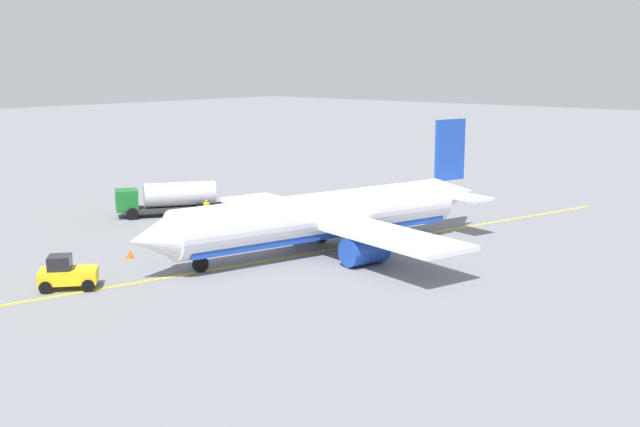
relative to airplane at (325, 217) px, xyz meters
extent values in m
plane|color=slate|center=(0.49, -0.12, -2.63)|extent=(400.00, 400.00, 0.00)
cylinder|color=white|center=(0.49, -0.12, 0.17)|extent=(24.77, 9.23, 3.61)
cube|color=#1E47B7|center=(0.49, -0.12, -0.82)|extent=(23.29, 8.28, 1.01)
cone|color=white|center=(13.78, -3.29, 0.17)|extent=(4.13, 4.17, 3.47)
cone|color=white|center=(-13.47, 3.22, 0.54)|extent=(5.37, 4.10, 3.07)
cube|color=#1E47B7|center=(-12.81, 3.06, 4.38)|extent=(3.20, 1.09, 5.20)
cube|color=white|center=(-12.81, 3.06, 0.57)|extent=(4.29, 8.73, 0.24)
cube|color=white|center=(-0.49, 0.12, -0.28)|extent=(10.84, 26.95, 0.36)
cylinder|color=#1E47B7|center=(1.50, 4.99, -1.53)|extent=(3.60, 2.79, 2.10)
cylinder|color=#1E47B7|center=(-0.92, -5.13, -1.53)|extent=(3.60, 2.79, 2.10)
cylinder|color=#4C4C51|center=(10.46, -2.50, -1.50)|extent=(0.24, 0.24, 1.17)
cylinder|color=black|center=(10.46, -2.50, -2.08)|extent=(1.16, 0.64, 1.10)
cylinder|color=#4C4C51|center=(-0.85, 2.88, -1.50)|extent=(0.24, 0.24, 1.17)
cylinder|color=black|center=(-0.85, 2.88, -2.08)|extent=(1.16, 0.64, 1.10)
cylinder|color=#4C4C51|center=(-2.06, -2.18, -1.50)|extent=(0.24, 0.24, 1.17)
cylinder|color=black|center=(-2.06, -2.18, -2.08)|extent=(1.16, 0.64, 1.10)
cube|color=#2D2D33|center=(-1.67, -20.43, -1.93)|extent=(9.34, 7.22, 0.30)
cube|color=#196B28|center=(1.98, -22.77, -0.98)|extent=(2.98, 3.10, 2.00)
cube|color=black|center=(2.74, -23.25, -0.58)|extent=(1.21, 1.77, 0.90)
cylinder|color=silver|center=(-2.18, -20.10, -0.63)|extent=(6.87, 5.54, 2.30)
cylinder|color=black|center=(2.32, -21.50, -2.08)|extent=(1.12, 0.89, 1.10)
cylinder|color=black|center=(0.97, -23.60, -2.08)|extent=(1.12, 0.89, 1.10)
cylinder|color=black|center=(-2.97, -18.11, -2.08)|extent=(1.12, 0.89, 1.10)
cylinder|color=black|center=(-4.32, -20.22, -2.08)|extent=(1.12, 0.89, 1.10)
cube|color=yellow|center=(18.72, -5.78, -1.78)|extent=(4.05, 3.83, 0.90)
cube|color=black|center=(19.11, -6.10, -0.88)|extent=(2.10, 2.13, 0.90)
cylinder|color=black|center=(17.09, -5.72, -2.23)|extent=(0.81, 0.74, 0.80)
cylinder|color=black|center=(18.36, -4.18, -2.23)|extent=(0.81, 0.74, 0.80)
cylinder|color=black|center=(19.09, -7.38, -2.23)|extent=(0.81, 0.74, 0.80)
cylinder|color=black|center=(20.36, -5.83, -2.23)|extent=(0.81, 0.74, 0.80)
cube|color=navy|center=(-2.89, -17.11, -2.21)|extent=(0.42, 0.50, 0.85)
cube|color=yellow|center=(-2.89, -17.11, -1.48)|extent=(0.47, 0.59, 0.60)
sphere|color=tan|center=(-2.89, -17.11, -1.04)|extent=(0.24, 0.24, 0.24)
cone|color=#F2590F|center=(11.31, -9.50, -2.31)|extent=(0.59, 0.59, 0.65)
cube|color=yellow|center=(0.49, -0.12, -2.63)|extent=(65.40, 15.89, 0.01)
camera|label=1|loc=(45.55, 38.83, 11.76)|focal=44.61mm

